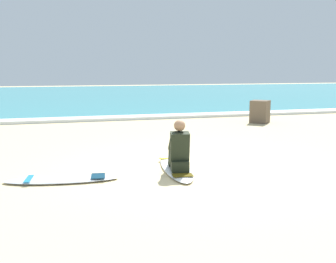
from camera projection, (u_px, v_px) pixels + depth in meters
name	position (u px, v px, depth m)	size (l,w,h in m)	color
ground_plane	(193.00, 167.00, 7.83)	(80.00, 80.00, 0.00)	beige
sea	(94.00, 95.00, 28.36)	(80.00, 28.00, 0.10)	teal
breaking_foam	(126.00, 118.00, 15.34)	(80.00, 0.90, 0.11)	white
surfboard_main	(176.00, 167.00, 7.70)	(0.79, 2.30, 0.08)	white
surfer_seated	(179.00, 151.00, 7.31)	(0.45, 0.75, 0.95)	black
surfboard_spare_near	(62.00, 179.00, 6.86)	(2.01, 0.76, 0.08)	silver
shoreline_rock	(260.00, 112.00, 14.25)	(0.64, 0.60, 0.81)	brown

